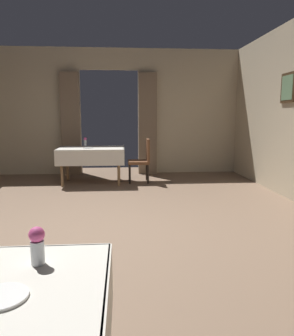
{
  "coord_description": "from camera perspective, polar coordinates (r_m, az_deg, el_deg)",
  "views": [
    {
      "loc": [
        0.29,
        -3.85,
        1.4
      ],
      "look_at": [
        0.6,
        0.14,
        0.76
      ],
      "focal_mm": 34.61,
      "sensor_mm": 36.0,
      "label": 1
    }
  ],
  "objects": [
    {
      "name": "wall_back",
      "position": [
        8.03,
        -6.63,
        9.8
      ],
      "size": [
        6.4,
        0.27,
        3.0
      ],
      "color": "beige",
      "rests_on": "ground"
    },
    {
      "name": "plate_near_b",
      "position": [
        1.37,
        -24.22,
        -19.97
      ],
      "size": [
        0.19,
        0.19,
        0.01
      ],
      "primitive_type": "cylinder",
      "color": "white",
      "rests_on": "dining_table_near"
    },
    {
      "name": "flower_vase_near",
      "position": [
        1.54,
        -18.77,
        -12.6
      ],
      "size": [
        0.07,
        0.07,
        0.17
      ],
      "color": "silver",
      "rests_on": "dining_table_near"
    },
    {
      "name": "dining_table_mid",
      "position": [
        6.9,
        -9.74,
        2.67
      ],
      "size": [
        1.37,
        0.92,
        0.75
      ],
      "color": "olive",
      "rests_on": "ground"
    },
    {
      "name": "chair_mid_right",
      "position": [
        6.9,
        -0.83,
        1.72
      ],
      "size": [
        0.44,
        0.44,
        0.93
      ],
      "color": "black",
      "rests_on": "ground"
    },
    {
      "name": "ground",
      "position": [
        4.1,
        -8.42,
        -10.98
      ],
      "size": [
        10.08,
        10.08,
        0.0
      ],
      "primitive_type": "plane",
      "color": "#7A604C"
    },
    {
      "name": "flower_vase_mid",
      "position": [
        7.21,
        -10.82,
        4.61
      ],
      "size": [
        0.07,
        0.07,
        0.2
      ],
      "color": "silver",
      "rests_on": "dining_table_mid"
    },
    {
      "name": "plate_mid_b",
      "position": [
        6.82,
        -10.35,
        3.51
      ],
      "size": [
        0.21,
        0.21,
        0.01
      ],
      "primitive_type": "cylinder",
      "color": "white",
      "rests_on": "dining_table_mid"
    }
  ]
}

